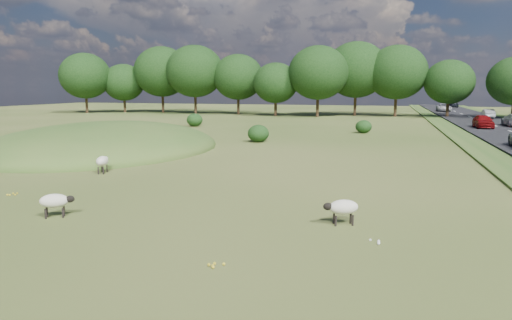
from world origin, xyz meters
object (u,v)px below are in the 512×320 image
Objects in this scene: sheep_0 at (102,161)px; car_6 at (444,107)px; sheep_1 at (55,201)px; car_1 at (483,121)px; car_7 at (488,114)px; sheep_2 at (343,207)px; car_0 at (453,104)px.

car_6 reaches higher than sheep_0.
car_1 reaches higher than sheep_1.
sheep_2 is at bearing 74.90° from car_7.
car_7 is at bearing -45.92° from sheep_0.
car_1 reaches higher than car_6.
car_1 is (24.47, 32.57, 0.32)m from sheep_0.
car_6 is (-3.80, -17.72, 0.03)m from car_0.
car_0 is 53.07m from car_1.
sheep_0 is 0.27× the size of car_6.
car_1 is at bearing -53.38° from sheep_0.
sheep_0 is at bearing -109.85° from car_6.
sheep_2 is 92.64m from car_0.
sheep_0 is at bearing 71.70° from car_0.
car_7 is (0.00, -35.45, -0.03)m from car_0.
car_0 is at bearing -34.76° from sheep_0.
sheep_0 is at bearing 84.24° from sheep_1.
sheep_1 is at bearing -172.95° from sheep_0.
sheep_2 is 0.28× the size of car_0.
sheep_0 is at bearing -44.91° from sheep_2.
car_6 is (24.47, 67.78, 0.29)m from sheep_0.
sheep_2 is at bearing -18.53° from sheep_1.
car_6 reaches higher than sheep_1.
sheep_0 is at bearing 60.54° from car_7.
car_6 is 1.32× the size of car_7.
sheep_0 reaches higher than sheep_1.
car_6 is at bearing 77.90° from car_0.
car_6 is (11.29, 73.68, 0.33)m from sheep_2.
car_7 is at bearing 37.43° from sheep_1.
car_7 is (28.27, 50.05, 0.22)m from sheep_0.
car_7 is (3.80, 17.48, -0.10)m from car_1.
sheep_2 is at bearing -98.71° from car_6.
sheep_0 is 72.07m from car_6.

